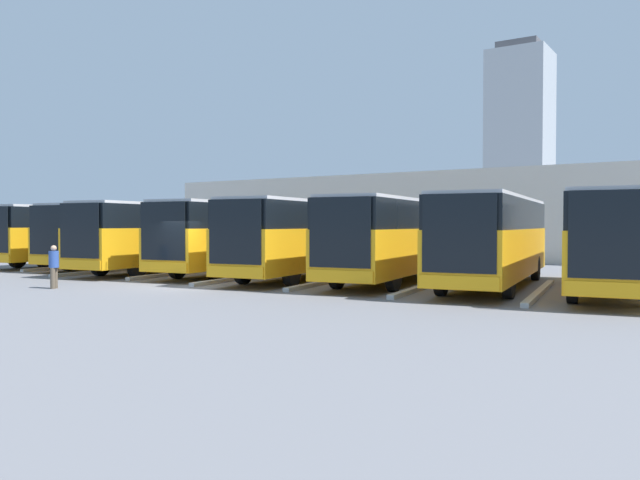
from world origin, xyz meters
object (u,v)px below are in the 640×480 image
Objects in this scene: bus_3 at (309,235)px; bus_6 at (134,233)px; bus_7 at (84,233)px; bus_2 at (397,236)px; bus_1 at (494,237)px; bus_0 at (613,238)px; bus_4 at (243,234)px; bus_5 at (170,234)px; pedestrian at (54,265)px.

bus_6 is (12.23, -0.72, 0.00)m from bus_3.
bus_7 is (16.31, -0.48, 0.00)m from bus_3.
bus_3 is at bearing -0.84° from bus_2.
bus_0 is at bearing 176.29° from bus_1.
bus_4 is (12.23, 0.01, 0.00)m from bus_1.
bus_0 is at bearing 175.82° from bus_5.
bus_4 is 7.57× the size of pedestrian.
bus_2 is 20.38m from bus_7.
bus_5 is (12.23, 0.91, 0.00)m from bus_2.
bus_5 is 4.24m from bus_6.
bus_3 is 7.57× the size of pedestrian.
bus_4 is (8.15, 0.05, 0.00)m from bus_2.
bus_3 is (4.08, 0.46, 0.00)m from bus_2.
bus_1 is 1.00× the size of bus_5.
bus_4 is 4.17m from bus_5.
bus_2 is 1.00× the size of bus_3.
bus_5 is 7.57× the size of pedestrian.
bus_6 is at bearing -9.54° from bus_4.
bus_3 and bus_5 have the same top height.
bus_1 is 4.08m from bus_2.
bus_5 is (16.31, 0.87, 0.00)m from bus_1.
bus_0 is 1.00× the size of bus_7.
bus_1 and bus_2 have the same top height.
bus_1 reaches higher than pedestrian.
bus_6 is 4.08m from bus_7.
bus_6 is at bearing -8.25° from bus_2.
bus_3 is 1.00× the size of bus_4.
bus_2 is at bearing 171.75° from bus_6.
bus_1 is (4.08, 0.26, 0.00)m from bus_0.
bus_3 is 1.00× the size of bus_5.
pedestrian is at bearing 118.07° from bus_6.
bus_7 is (12.23, -0.07, 0.00)m from bus_4.
bus_1 and bus_3 have the same top height.
bus_1 and bus_5 have the same top height.
bus_4 is at bearing 172.34° from bus_7.
bus_5 is at bearing -3.06° from bus_2.
bus_3 is at bearing 166.92° from bus_4.
bus_6 is (4.08, -1.17, 0.00)m from bus_5.
bus_4 is 1.00× the size of bus_6.
bus_7 is at bearing -6.94° from bus_0.
bus_0 is at bearing 173.60° from bus_4.
bus_1 is 1.00× the size of bus_2.
bus_3 is at bearing -4.17° from bus_0.
bus_5 and bus_7 have the same top height.
bus_3 and bus_7 have the same top height.
bus_5 is at bearing 166.17° from bus_7.
bus_0 is at bearing 175.83° from bus_3.
bus_2 is at bearing -75.55° from pedestrian.
bus_5 is at bearing -4.18° from bus_3.
bus_6 is at bearing -7.45° from bus_0.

